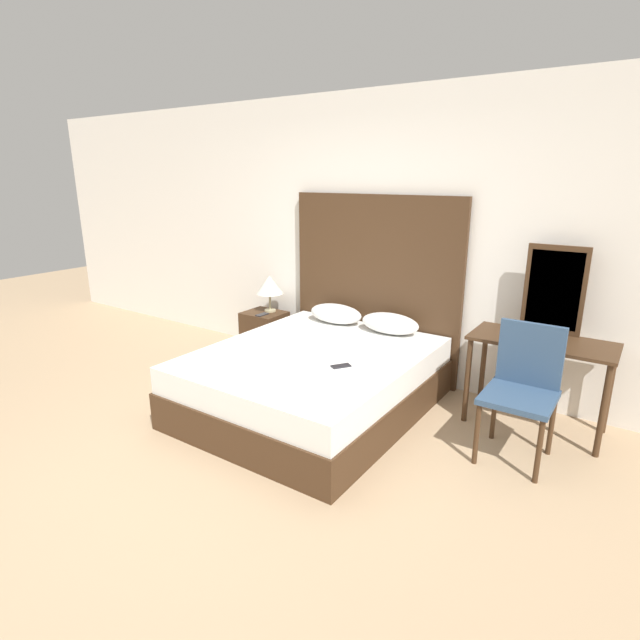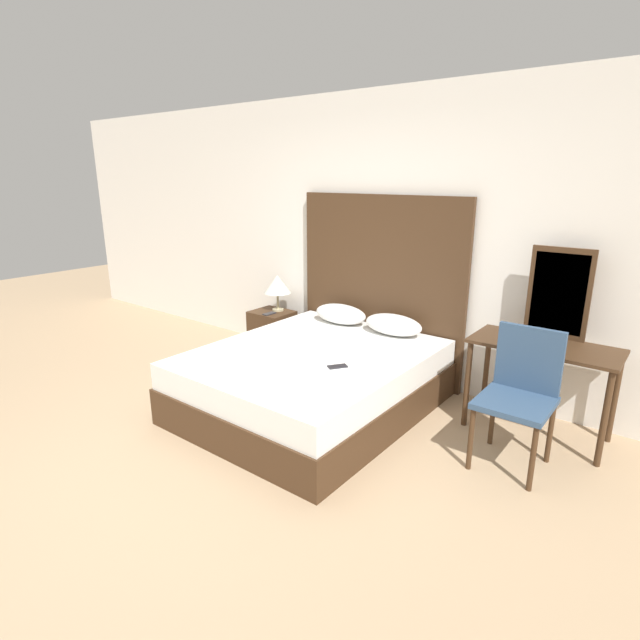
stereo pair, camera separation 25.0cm
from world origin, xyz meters
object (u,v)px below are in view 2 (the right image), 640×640
Objects in this scene: phone_on_nightstand at (269,314)px; vanity_desk at (543,359)px; bed at (313,380)px; phone_on_bed at (337,366)px; table_lamp at (277,285)px; nightstand at (272,332)px; chair at (520,388)px.

vanity_desk is (2.81, 0.01, 0.12)m from phone_on_nightstand.
bed is 1.82m from vanity_desk.
table_lamp is at bearing 146.50° from phone_on_bed.
vanity_desk is at bearing -1.59° from nightstand.
table_lamp is at bearing 176.89° from vanity_desk.
bed is 0.49m from phone_on_bed.
vanity_desk reaches higher than bed.
bed is at bearing -155.95° from vanity_desk.
phone_on_bed is 0.41× the size of table_lamp.
nightstand is at bearing 119.21° from phone_on_nightstand.
chair reaches higher than nightstand.
chair reaches higher than bed.
phone_on_bed reaches higher than phone_on_nightstand.
bed is 13.34× the size of phone_on_nightstand.
phone_on_nightstand is at bearing 148.69° from bed.
table_lamp is at bearing 98.61° from phone_on_nightstand.
phone_on_nightstand is (0.03, -0.17, -0.29)m from table_lamp.
nightstand is at bearing -109.72° from table_lamp.
vanity_desk is at bearing 0.29° from phone_on_nightstand.
table_lamp is 2.84m from vanity_desk.
vanity_desk reaches higher than nightstand.
phone_on_nightstand is at bearing -60.79° from nightstand.
nightstand is 1.22× the size of table_lamp.
phone_on_bed is at bearing -31.13° from nightstand.
phone_on_nightstand is 0.15× the size of vanity_desk.
table_lamp is 2.61× the size of phone_on_nightstand.
bed is 1.47m from nightstand.
chair is (1.62, 0.24, 0.29)m from bed.
bed is at bearing -171.56° from chair.
chair is at bearing -91.17° from vanity_desk.
table_lamp is at bearing 70.28° from nightstand.
phone_on_bed is at bearing -33.50° from table_lamp.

